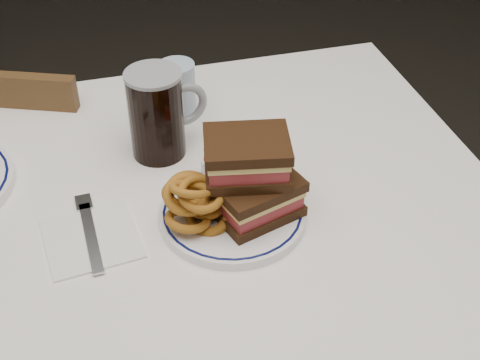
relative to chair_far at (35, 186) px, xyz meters
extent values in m
cube|color=white|center=(0.19, -0.49, 0.29)|extent=(1.26, 0.86, 0.03)
cylinder|color=#4A2C17|center=(0.73, -0.15, -0.09)|extent=(0.06, 0.06, 0.71)
cube|color=white|center=(0.82, -0.49, 0.20)|extent=(0.01, 0.86, 0.17)
cube|color=white|center=(0.19, -0.06, 0.20)|extent=(1.26, 0.01, 0.17)
cube|color=#4A2C17|center=(0.03, 0.06, -0.06)|extent=(0.49, 0.49, 0.04)
cylinder|color=#4A2C17|center=(0.24, 0.15, -0.26)|extent=(0.03, 0.03, 0.37)
cylinder|color=#4A2C17|center=(0.11, -0.15, -0.26)|extent=(0.03, 0.03, 0.37)
cylinder|color=#4A2C17|center=(-0.06, 0.27, -0.26)|extent=(0.03, 0.03, 0.37)
cube|color=#4A2C17|center=(-0.04, -0.10, 0.17)|extent=(0.36, 0.17, 0.41)
cylinder|color=white|center=(0.35, -0.56, 0.31)|extent=(0.24, 0.24, 0.02)
torus|color=#091048|center=(0.35, -0.56, 0.32)|extent=(0.23, 0.23, 0.00)
cube|color=black|center=(0.39, -0.58, 0.33)|extent=(0.15, 0.14, 0.02)
cube|color=#A63036|center=(0.39, -0.58, 0.35)|extent=(0.14, 0.13, 0.02)
cube|color=#E2C665|center=(0.39, -0.58, 0.36)|extent=(0.15, 0.13, 0.01)
cube|color=black|center=(0.39, -0.58, 0.38)|extent=(0.15, 0.14, 0.02)
cube|color=black|center=(0.38, -0.56, 0.40)|extent=(0.15, 0.13, 0.02)
cube|color=#A63036|center=(0.38, -0.56, 0.41)|extent=(0.14, 0.12, 0.02)
cube|color=#E2C665|center=(0.38, -0.56, 0.43)|extent=(0.14, 0.12, 0.01)
cube|color=black|center=(0.38, -0.56, 0.45)|extent=(0.15, 0.13, 0.02)
torus|color=brown|center=(0.31, -0.58, 0.33)|extent=(0.08, 0.08, 0.05)
torus|color=brown|center=(0.27, -0.58, 0.34)|extent=(0.08, 0.07, 0.04)
torus|color=brown|center=(0.31, -0.56, 0.35)|extent=(0.07, 0.07, 0.03)
torus|color=brown|center=(0.31, -0.57, 0.35)|extent=(0.08, 0.07, 0.07)
torus|color=brown|center=(0.28, -0.55, 0.36)|extent=(0.07, 0.07, 0.03)
torus|color=brown|center=(0.29, -0.56, 0.37)|extent=(0.08, 0.08, 0.04)
torus|color=brown|center=(0.28, -0.57, 0.38)|extent=(0.08, 0.07, 0.05)
torus|color=brown|center=(0.30, -0.59, 0.39)|extent=(0.08, 0.07, 0.03)
torus|color=brown|center=(0.28, -0.58, 0.39)|extent=(0.07, 0.07, 0.05)
cylinder|color=white|center=(0.35, -0.46, 0.34)|extent=(0.06, 0.06, 0.03)
cylinder|color=#8C0902|center=(0.35, -0.46, 0.35)|extent=(0.05, 0.05, 0.01)
cylinder|color=black|center=(0.27, -0.35, 0.38)|extent=(0.10, 0.10, 0.16)
cylinder|color=gray|center=(0.27, -0.35, 0.47)|extent=(0.10, 0.10, 0.01)
torus|color=gray|center=(0.32, -0.34, 0.39)|extent=(0.09, 0.03, 0.08)
cylinder|color=#A1BBD0|center=(0.33, -0.24, 0.36)|extent=(0.07, 0.07, 0.11)
cube|color=white|center=(0.12, -0.55, 0.31)|extent=(0.16, 0.16, 0.00)
cube|color=#B2B2B6|center=(0.12, -0.55, 0.31)|extent=(0.02, 0.16, 0.00)
cube|color=#B2B2B6|center=(0.12, -0.47, 0.31)|extent=(0.03, 0.04, 0.00)
camera|label=1|loc=(0.15, -1.34, 1.04)|focal=50.00mm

